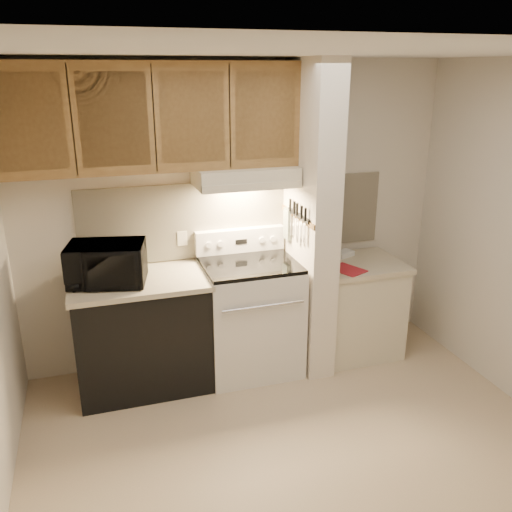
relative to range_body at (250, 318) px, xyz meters
name	(u,v)px	position (x,y,z in m)	size (l,w,h in m)	color
floor	(301,453)	(0.00, -1.16, -0.46)	(3.60, 3.60, 0.00)	tan
ceiling	(314,51)	(0.00, -1.16, 2.04)	(3.60, 3.60, 0.00)	white
wall_back	(238,215)	(0.00, 0.34, 0.79)	(3.60, 0.02, 2.50)	beige
backsplash	(238,218)	(0.00, 0.33, 0.78)	(2.60, 0.02, 0.63)	beige
range_body	(250,318)	(0.00, 0.00, 0.00)	(0.76, 0.65, 0.92)	silver
oven_window	(262,330)	(0.00, -0.32, 0.04)	(0.50, 0.01, 0.30)	black
oven_handle	(264,306)	(0.00, -0.35, 0.26)	(0.02, 0.02, 0.65)	silver
cooktop	(250,264)	(0.00, 0.00, 0.48)	(0.74, 0.64, 0.03)	black
range_backguard	(240,240)	(0.00, 0.28, 0.59)	(0.76, 0.08, 0.20)	silver
range_display	(241,242)	(0.00, 0.24, 0.59)	(0.10, 0.01, 0.04)	black
range_knob_left_outer	(209,245)	(-0.28, 0.24, 0.59)	(0.05, 0.05, 0.02)	silver
range_knob_left_inner	(220,244)	(-0.18, 0.24, 0.59)	(0.05, 0.05, 0.02)	silver
range_knob_right_inner	(262,240)	(0.18, 0.24, 0.59)	(0.05, 0.05, 0.02)	silver
range_knob_right_outer	(273,239)	(0.28, 0.24, 0.59)	(0.05, 0.05, 0.02)	silver
dishwasher_front	(143,335)	(-0.88, 0.01, -0.03)	(1.00, 0.63, 0.87)	black
left_countertop	(139,281)	(-0.88, 0.01, 0.43)	(1.04, 0.67, 0.04)	#C3B696
spoon_rest	(107,272)	(-1.10, 0.21, 0.46)	(0.23, 0.07, 0.02)	black
teal_jar	(141,263)	(-0.83, 0.23, 0.50)	(0.09, 0.09, 0.09)	#347170
outlet	(182,238)	(-0.48, 0.32, 0.64)	(0.08, 0.01, 0.12)	beige
microwave	(107,264)	(-1.10, -0.01, 0.60)	(0.55, 0.37, 0.30)	black
partition_pillar	(310,221)	(0.51, -0.01, 0.79)	(0.22, 0.70, 2.50)	silver
pillar_trim	(297,216)	(0.39, -0.01, 0.84)	(0.01, 0.70, 0.04)	olive
knife_strip	(299,215)	(0.39, -0.06, 0.86)	(0.02, 0.42, 0.04)	black
knife_blade_a	(304,233)	(0.38, -0.21, 0.76)	(0.01, 0.04, 0.16)	silver
knife_handle_a	(305,214)	(0.38, -0.22, 0.91)	(0.02, 0.02, 0.10)	black
knife_blade_b	(301,232)	(0.38, -0.14, 0.75)	(0.01, 0.04, 0.18)	silver
knife_handle_b	(302,212)	(0.38, -0.14, 0.91)	(0.02, 0.02, 0.10)	black
knife_blade_c	(298,231)	(0.38, -0.07, 0.74)	(0.01, 0.04, 0.20)	silver
knife_handle_c	(297,209)	(0.38, -0.05, 0.91)	(0.02, 0.02, 0.10)	black
knife_blade_d	(294,226)	(0.38, 0.01, 0.76)	(0.01, 0.04, 0.16)	silver
knife_handle_d	(294,207)	(0.38, 0.01, 0.91)	(0.02, 0.02, 0.10)	black
knife_blade_e	(290,224)	(0.38, 0.09, 0.75)	(0.01, 0.04, 0.18)	silver
knife_handle_e	(290,205)	(0.38, 0.10, 0.91)	(0.02, 0.02, 0.10)	black
oven_mitt	(287,224)	(0.38, 0.17, 0.73)	(0.03, 0.11, 0.26)	gray
right_cab_base	(355,309)	(0.97, -0.01, -0.06)	(0.70, 0.60, 0.81)	beige
right_countertop	(358,264)	(0.97, -0.01, 0.37)	(0.74, 0.64, 0.04)	#C3B696
red_folder	(347,270)	(0.79, -0.16, 0.39)	(0.20, 0.27, 0.01)	#A41C25
white_box	(344,254)	(0.92, 0.17, 0.41)	(0.17, 0.11, 0.04)	white
range_hood	(245,176)	(0.00, 0.12, 1.17)	(0.78, 0.44, 0.15)	beige
hood_lip	(253,187)	(0.00, -0.08, 1.12)	(0.78, 0.04, 0.06)	beige
upper_cabinets	(151,117)	(-0.69, 0.17, 1.62)	(2.18, 0.33, 0.77)	olive
cab_door_a	(28,122)	(-1.51, 0.01, 1.62)	(0.46, 0.01, 0.63)	olive
cab_gap_a	(72,121)	(-1.23, 0.01, 1.62)	(0.01, 0.01, 0.73)	black
cab_door_b	(114,120)	(-0.96, 0.01, 1.62)	(0.46, 0.01, 0.63)	olive
cab_gap_b	(154,119)	(-0.69, 0.01, 1.62)	(0.01, 0.01, 0.73)	black
cab_door_c	(193,118)	(-0.42, 0.01, 1.62)	(0.46, 0.01, 0.63)	olive
cab_gap_c	(230,117)	(-0.14, 0.01, 1.62)	(0.01, 0.01, 0.73)	black
cab_door_d	(265,116)	(0.13, 0.01, 1.62)	(0.46, 0.01, 0.63)	olive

